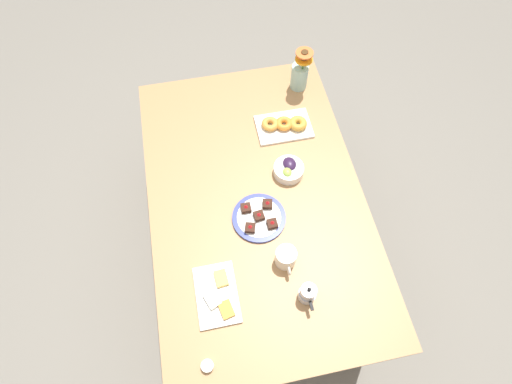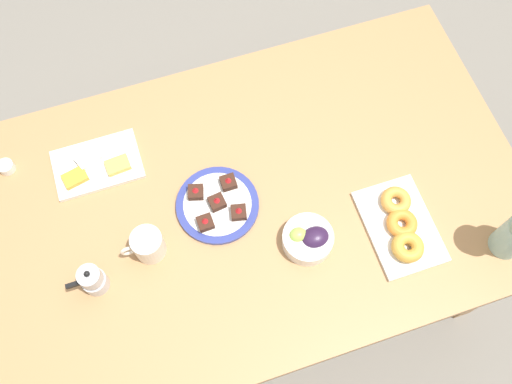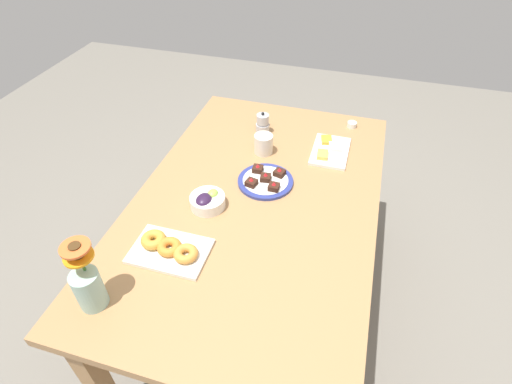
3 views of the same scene
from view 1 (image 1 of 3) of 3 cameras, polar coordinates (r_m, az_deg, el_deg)
The scene contains 10 objects.
ground_plane at distance 2.55m, azimuth -0.00°, elevation -8.38°, with size 6.00×6.00×0.00m, color slate.
dining_table at distance 1.95m, azimuth -0.00°, elevation -1.76°, with size 1.60×1.00×0.74m.
coffee_mug at distance 1.70m, azimuth 4.28°, elevation -9.30°, with size 0.12×0.09×0.09m.
grape_bowl at distance 1.92m, azimuth 4.68°, elevation 3.27°, with size 0.14×0.14×0.07m.
cheese_platter at distance 1.70m, azimuth -5.53°, elevation -14.41°, with size 0.26×0.17×0.03m.
croissant_platter at distance 2.08m, azimuth 4.08°, elevation 9.50°, with size 0.19×0.28×0.05m.
jam_cup_honey at distance 1.66m, azimuth -6.95°, elevation -23.43°, with size 0.05×0.05×0.03m.
dessert_plate at distance 1.81m, azimuth 0.42°, elevation -3.65°, with size 0.24×0.24×0.05m.
flower_vase at distance 2.22m, azimuth 6.28°, elevation 16.37°, with size 0.11×0.10×0.26m.
moka_pot at distance 1.67m, azimuth 7.37°, elevation -14.19°, with size 0.11×0.07×0.12m.
Camera 1 is at (0.86, -0.17, 2.39)m, focal length 28.00 mm.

